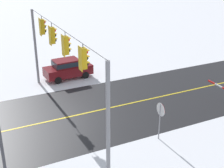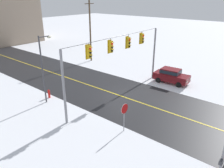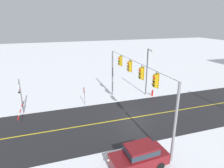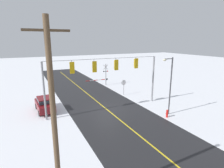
% 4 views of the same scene
% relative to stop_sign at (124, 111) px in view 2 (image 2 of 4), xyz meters
% --- Properties ---
extents(ground_plane, '(160.00, 160.00, 0.00)m').
position_rel_stop_sign_xyz_m(ground_plane, '(4.90, 4.34, -1.71)').
color(ground_plane, white).
extents(road_asphalt, '(9.00, 80.00, 0.01)m').
position_rel_stop_sign_xyz_m(road_asphalt, '(4.90, 10.34, -1.71)').
color(road_asphalt, black).
rests_on(road_asphalt, ground).
extents(lane_centre_line, '(0.14, 72.00, 0.01)m').
position_rel_stop_sign_xyz_m(lane_centre_line, '(4.90, 10.34, -1.70)').
color(lane_centre_line, gold).
rests_on(lane_centre_line, ground).
extents(signal_span, '(14.20, 0.47, 6.22)m').
position_rel_stop_sign_xyz_m(signal_span, '(4.91, 4.33, 2.74)').
color(signal_span, gray).
rests_on(signal_span, ground).
extents(stop_sign, '(0.80, 0.09, 2.35)m').
position_rel_stop_sign_xyz_m(stop_sign, '(0.00, 0.00, 0.00)').
color(stop_sign, gray).
rests_on(stop_sign, ground).
extents(parked_car_maroon, '(2.00, 4.28, 1.74)m').
position_rel_stop_sign_xyz_m(parked_car_maroon, '(11.75, 1.77, -0.76)').
color(parked_car_maroon, maroon).
rests_on(parked_car_maroon, ground).
extents(streetlamp_near, '(1.39, 0.28, 6.50)m').
position_rel_stop_sign_xyz_m(streetlamp_near, '(-0.68, 8.89, 2.20)').
color(streetlamp_near, '#38383D').
rests_on(streetlamp_near, ground).
extents(fire_hydrant, '(0.24, 0.31, 0.88)m').
position_rel_stop_sign_xyz_m(fire_hydrant, '(-0.10, 9.52, -1.25)').
color(fire_hydrant, red).
rests_on(fire_hydrant, ground).
extents(utility_pole, '(1.80, 0.24, 9.24)m').
position_rel_stop_sign_xyz_m(utility_pole, '(12.59, 15.96, 3.04)').
color(utility_pole, brown).
rests_on(utility_pole, ground).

